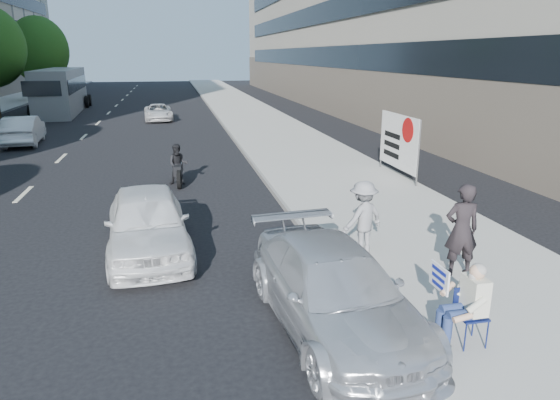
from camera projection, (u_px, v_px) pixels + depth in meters
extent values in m
plane|color=black|center=(264.00, 281.00, 9.98)|extent=(160.00, 160.00, 0.00)
cube|color=#ADABA2|center=(270.00, 130.00, 29.54)|extent=(5.00, 120.00, 0.15)
cylinder|color=#382616|center=(44.00, 87.00, 48.19)|extent=(0.30, 0.30, 2.62)
ellipsoid|color=#204512|center=(39.00, 50.00, 47.22)|extent=(5.40, 5.40, 6.21)
cylinder|color=navy|center=(465.00, 338.00, 7.30)|extent=(0.02, 0.02, 0.45)
cylinder|color=navy|center=(487.00, 335.00, 7.38)|extent=(0.02, 0.02, 0.45)
cylinder|color=navy|center=(452.00, 325.00, 7.64)|extent=(0.02, 0.02, 0.45)
cylinder|color=navy|center=(473.00, 323.00, 7.71)|extent=(0.02, 0.02, 0.45)
cube|color=navy|center=(471.00, 316.00, 7.44)|extent=(0.40, 0.40, 0.03)
cube|color=navy|center=(465.00, 299.00, 7.57)|extent=(0.40, 0.02, 0.40)
cylinder|color=navy|center=(462.00, 316.00, 7.28)|extent=(0.44, 0.17, 0.17)
cylinder|color=navy|center=(447.00, 331.00, 7.30)|extent=(0.14, 0.14, 0.46)
cube|color=black|center=(441.00, 348.00, 7.36)|extent=(0.26, 0.11, 0.10)
cylinder|color=navy|center=(455.00, 309.00, 7.47)|extent=(0.44, 0.17, 0.17)
cylinder|color=navy|center=(440.00, 324.00, 7.49)|extent=(0.14, 0.14, 0.46)
cube|color=black|center=(435.00, 340.00, 7.55)|extent=(0.26, 0.11, 0.10)
cube|color=beige|center=(475.00, 295.00, 7.35)|extent=(0.26, 0.42, 0.56)
sphere|color=tan|center=(477.00, 272.00, 7.24)|extent=(0.23, 0.23, 0.23)
ellipsoid|color=gray|center=(479.00, 270.00, 7.24)|extent=(0.22, 0.24, 0.19)
ellipsoid|color=gray|center=(472.00, 277.00, 7.25)|extent=(0.10, 0.14, 0.13)
cylinder|color=beige|center=(477.00, 305.00, 7.11)|extent=(0.30, 0.10, 0.25)
cylinder|color=tan|center=(463.00, 318.00, 7.12)|extent=(0.29, 0.09, 0.14)
cylinder|color=beige|center=(461.00, 286.00, 7.57)|extent=(0.26, 0.20, 0.32)
cylinder|color=tan|center=(448.00, 289.00, 7.71)|extent=(0.30, 0.21, 0.18)
cube|color=white|center=(439.00, 278.00, 7.80)|extent=(0.03, 0.55, 0.40)
imported|color=gray|center=(363.00, 218.00, 10.78)|extent=(1.21, 0.96, 1.64)
imported|color=black|center=(462.00, 230.00, 9.70)|extent=(0.73, 0.52, 1.86)
cylinder|color=#4C4C4C|center=(418.00, 153.00, 16.32)|extent=(0.06, 0.06, 2.20)
cylinder|color=#4C4C4C|center=(382.00, 139.00, 19.13)|extent=(0.06, 0.06, 2.20)
cube|color=white|center=(398.00, 141.00, 17.68)|extent=(0.04, 3.00, 1.90)
cylinder|color=#A50C0C|center=(408.00, 130.00, 16.88)|extent=(0.01, 0.84, 0.84)
cube|color=black|center=(392.00, 135.00, 18.10)|extent=(0.01, 1.30, 0.18)
cube|color=black|center=(392.00, 145.00, 18.20)|extent=(0.01, 1.30, 0.18)
cube|color=black|center=(391.00, 154.00, 18.30)|extent=(0.01, 1.30, 0.18)
imported|color=silver|center=(334.00, 291.00, 8.07)|extent=(2.31, 4.88, 1.38)
imported|color=white|center=(147.00, 222.00, 11.19)|extent=(2.09, 4.50, 1.49)
imported|color=silver|center=(23.00, 130.00, 25.03)|extent=(1.92, 4.47, 1.43)
imported|color=silver|center=(158.00, 112.00, 34.17)|extent=(2.04, 4.06, 1.10)
cylinder|color=black|center=(179.00, 180.00, 16.77)|extent=(0.18, 0.65, 0.64)
cylinder|color=black|center=(178.00, 170.00, 18.09)|extent=(0.18, 0.65, 0.64)
cube|color=black|center=(178.00, 168.00, 17.37)|extent=(0.35, 1.22, 0.35)
imported|color=black|center=(178.00, 164.00, 17.23)|extent=(0.74, 0.60, 1.42)
cube|color=slate|center=(61.00, 91.00, 38.60)|extent=(3.18, 12.12, 3.30)
cube|color=black|center=(43.00, 84.00, 38.20)|extent=(0.71, 11.48, 1.00)
cube|color=black|center=(78.00, 84.00, 38.70)|extent=(0.71, 11.48, 1.00)
cube|color=black|center=(41.00, 89.00, 32.80)|extent=(2.40, 0.20, 1.00)
cylinder|color=black|center=(31.00, 113.00, 34.45)|extent=(0.31, 1.01, 1.00)
cylinder|color=black|center=(69.00, 112.00, 34.95)|extent=(0.31, 1.01, 1.00)
cylinder|color=black|center=(38.00, 110.00, 36.33)|extent=(0.31, 1.01, 1.00)
cylinder|color=black|center=(74.00, 109.00, 36.83)|extent=(0.31, 1.01, 1.00)
cylinder|color=black|center=(56.00, 102.00, 41.96)|extent=(0.31, 1.01, 1.00)
cylinder|color=black|center=(87.00, 102.00, 42.46)|extent=(0.31, 1.01, 1.00)
cylinder|color=black|center=(59.00, 101.00, 43.37)|extent=(0.31, 1.01, 1.00)
cylinder|color=black|center=(90.00, 100.00, 43.87)|extent=(0.31, 1.01, 1.00)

